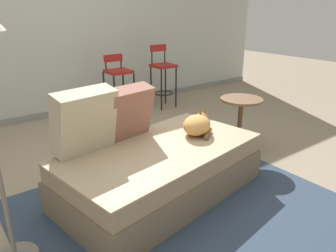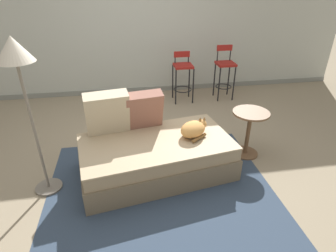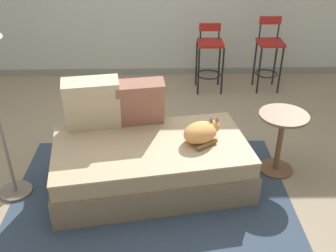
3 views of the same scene
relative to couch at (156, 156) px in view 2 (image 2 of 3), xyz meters
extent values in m
plane|color=gray|center=(0.00, 0.40, -0.22)|extent=(16.00, 16.00, 0.00)
cube|color=#B7BCB2|center=(0.00, 2.65, 1.08)|extent=(8.00, 0.10, 2.60)
cube|color=gray|center=(0.00, 2.60, -0.17)|extent=(8.00, 0.02, 0.09)
cube|color=#334256|center=(0.00, -0.30, -0.21)|extent=(2.39, 2.01, 0.01)
cube|color=#766750|center=(0.00, 0.00, -0.08)|extent=(1.81, 1.17, 0.26)
cube|color=#9E896B|center=(0.00, 0.00, 0.13)|extent=(1.77, 1.13, 0.16)
cube|color=tan|center=(0.00, 0.00, 0.20)|extent=(1.78, 1.14, 0.02)
cube|color=beige|center=(-0.52, 0.28, 0.46)|extent=(0.52, 0.34, 0.51)
cube|color=#936051|center=(-0.10, 0.34, 0.44)|extent=(0.47, 0.32, 0.46)
ellipsoid|color=tan|center=(0.43, 0.04, 0.29)|extent=(0.40, 0.38, 0.17)
sphere|color=tan|center=(0.55, 0.11, 0.31)|extent=(0.11, 0.11, 0.11)
cone|color=brown|center=(0.52, 0.11, 0.39)|extent=(0.03, 0.03, 0.04)
cone|color=brown|center=(0.57, 0.11, 0.39)|extent=(0.03, 0.03, 0.04)
cylinder|color=brown|center=(0.47, -0.06, 0.23)|extent=(0.20, 0.16, 0.04)
cylinder|color=black|center=(0.58, 1.89, 0.10)|extent=(0.02, 0.02, 0.63)
cylinder|color=black|center=(0.89, 1.89, 0.10)|extent=(0.02, 0.02, 0.63)
cylinder|color=black|center=(0.58, 2.20, 0.10)|extent=(0.02, 0.02, 0.63)
cylinder|color=black|center=(0.89, 2.20, 0.10)|extent=(0.02, 0.02, 0.63)
torus|color=black|center=(0.74, 2.04, 0.00)|extent=(0.33, 0.33, 0.02)
cube|color=maroon|center=(0.74, 2.04, 0.43)|extent=(0.32, 0.32, 0.04)
cylinder|color=black|center=(0.62, 2.17, 0.51)|extent=(0.02, 0.02, 0.19)
cylinder|color=black|center=(0.86, 2.17, 0.51)|extent=(0.02, 0.02, 0.19)
cube|color=maroon|center=(0.74, 2.17, 0.60)|extent=(0.28, 0.03, 0.10)
cylinder|color=black|center=(1.37, 1.90, 0.10)|extent=(0.02, 0.02, 0.63)
cylinder|color=black|center=(1.65, 1.90, 0.10)|extent=(0.02, 0.02, 0.63)
cylinder|color=black|center=(1.37, 2.18, 0.10)|extent=(0.02, 0.02, 0.63)
cylinder|color=black|center=(1.65, 2.18, 0.10)|extent=(0.02, 0.02, 0.63)
torus|color=black|center=(1.51, 2.04, 0.01)|extent=(0.30, 0.30, 0.02)
cube|color=maroon|center=(1.51, 2.04, 0.43)|extent=(0.32, 0.32, 0.04)
cylinder|color=black|center=(1.39, 2.17, 0.55)|extent=(0.02, 0.02, 0.27)
cylinder|color=black|center=(1.63, 2.17, 0.55)|extent=(0.02, 0.02, 0.27)
cube|color=maroon|center=(1.51, 2.17, 0.68)|extent=(0.28, 0.03, 0.10)
cylinder|color=brown|center=(1.18, 0.19, 0.07)|extent=(0.05, 0.05, 0.57)
cylinder|color=brown|center=(1.18, 0.19, -0.21)|extent=(0.32, 0.32, 0.02)
cylinder|color=brown|center=(1.18, 0.19, 0.37)|extent=(0.44, 0.44, 0.02)
cylinder|color=slate|center=(-1.19, -0.09, -0.20)|extent=(0.28, 0.28, 0.02)
cylinder|color=slate|center=(-1.19, -0.09, 0.48)|extent=(0.03, 0.03, 1.39)
cone|color=beige|center=(-1.19, -0.09, 1.28)|extent=(0.32, 0.32, 0.22)
camera|label=1|loc=(-1.41, -1.99, 1.29)|focal=35.00mm
camera|label=2|loc=(-0.30, -2.64, 1.83)|focal=30.00mm
camera|label=3|loc=(0.08, -2.83, 2.02)|focal=42.00mm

